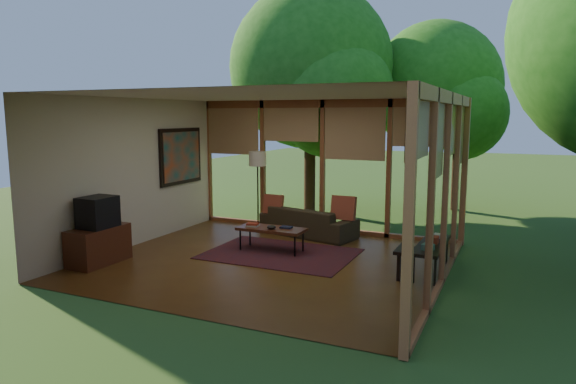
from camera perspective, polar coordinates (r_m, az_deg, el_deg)
The scene contains 25 objects.
floor at distance 8.54m, azimuth -2.18°, elevation -7.73°, with size 5.50×5.50×0.00m, color brown.
ceiling at distance 8.21m, azimuth -2.29°, elevation 10.69°, with size 5.50×5.50×0.00m, color white.
wall_left at distance 9.80m, azimuth -16.77°, elevation 2.08°, with size 0.04×5.00×2.70m, color beige.
wall_front at distance 6.16m, azimuth -12.71°, elevation -1.40°, with size 5.50×0.04×2.70m, color beige.
window_wall_back at distance 10.55m, azimuth 3.86°, elevation 2.85°, with size 5.50×0.12×2.70m, color #9D5630.
window_wall_right at distance 7.46m, azimuth 17.01°, elevation 0.14°, with size 0.12×5.00×2.70m, color #9D5630.
tree_nw at distance 12.82m, azimuth 2.58°, elevation 13.64°, with size 3.95×3.95×5.52m.
tree_ne at distance 13.81m, azimuth 16.04°, elevation 11.14°, with size 3.28×3.28×4.75m.
rug at distance 8.97m, azimuth -0.86°, elevation -6.87°, with size 2.51×1.78×0.01m, color maroon.
sofa at distance 10.28m, azimuth 2.27°, elevation -3.29°, with size 1.94×0.76×0.57m, color #382E1C.
pillow_left at distance 10.48m, azimuth -1.63°, elevation -1.42°, with size 0.40×0.13×0.40m, color maroon.
pillow_right at distance 9.92m, azimuth 6.19°, elevation -1.84°, with size 0.46×0.15×0.46m, color maroon.
ct_book_lower at distance 9.18m, azimuth -3.96°, elevation -3.75°, with size 0.21×0.16×0.03m, color #B8B1A7.
ct_book_upper at distance 9.17m, azimuth -3.96°, elevation -3.57°, with size 0.19×0.15×0.03m, color maroon.
ct_book_side at distance 9.03m, azimuth -0.20°, elevation -3.94°, with size 0.20×0.15×0.03m, color black.
ct_bowl at distance 8.95m, azimuth -1.85°, elevation -3.92°, with size 0.16×0.16×0.07m, color black.
media_cabinet at distance 8.91m, azimuth -20.30°, elevation -5.57°, with size 0.50×1.00×0.60m, color #572917.
television at distance 8.78m, azimuth -20.39°, elevation -2.11°, with size 0.45×0.55×0.50m, color black.
console_book_a at distance 7.76m, azimuth 14.25°, elevation -5.84°, with size 0.24×0.17×0.09m, color #376152.
console_book_b at distance 8.19m, azimuth 14.82°, elevation -5.04°, with size 0.23×0.17×0.10m, color maroon.
console_book_c at distance 8.58m, azimuth 15.26°, elevation -4.61°, with size 0.21×0.15×0.06m, color #B8B1A7.
floor_lamp at distance 10.65m, azimuth -3.40°, elevation 3.22°, with size 0.36×0.36×1.65m.
coffee_table at distance 9.07m, azimuth -1.86°, elevation -4.20°, with size 1.20×0.50×0.43m.
side_console at distance 8.17m, azimuth 14.73°, elevation -5.78°, with size 0.60×1.40×0.46m.
wall_painting at distance 10.85m, azimuth -11.81°, elevation 3.91°, with size 0.06×1.35×1.15m.
Camera 1 is at (3.67, -7.33, 2.39)m, focal length 32.00 mm.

